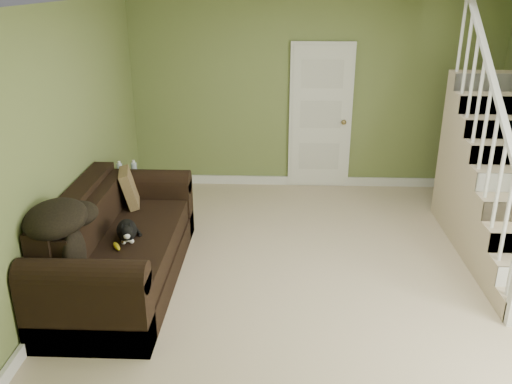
# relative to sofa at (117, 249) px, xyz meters

# --- Properties ---
(floor) EXTENTS (5.00, 5.50, 0.01)m
(floor) POSITION_rel_sofa_xyz_m (2.02, 0.04, -0.35)
(floor) COLOR #CBB493
(floor) RESTS_ON ground
(ceiling) EXTENTS (5.00, 5.50, 0.01)m
(ceiling) POSITION_rel_sofa_xyz_m (2.02, 0.04, 2.25)
(ceiling) COLOR white
(ceiling) RESTS_ON wall_back
(wall_back) EXTENTS (5.00, 0.04, 2.60)m
(wall_back) POSITION_rel_sofa_xyz_m (2.02, 2.79, 0.95)
(wall_back) COLOR olive
(wall_back) RESTS_ON floor
(wall_front) EXTENTS (5.00, 0.04, 2.60)m
(wall_front) POSITION_rel_sofa_xyz_m (2.02, -2.71, 0.95)
(wall_front) COLOR olive
(wall_front) RESTS_ON floor
(wall_left) EXTENTS (0.04, 5.50, 2.60)m
(wall_left) POSITION_rel_sofa_xyz_m (-0.48, 0.04, 0.95)
(wall_left) COLOR olive
(wall_left) RESTS_ON floor
(baseboard_back) EXTENTS (5.00, 0.04, 0.12)m
(baseboard_back) POSITION_rel_sofa_xyz_m (2.02, 2.76, -0.29)
(baseboard_back) COLOR white
(baseboard_back) RESTS_ON floor
(baseboard_left) EXTENTS (0.04, 5.50, 0.12)m
(baseboard_left) POSITION_rel_sofa_xyz_m (-0.45, 0.04, -0.29)
(baseboard_left) COLOR white
(baseboard_left) RESTS_ON floor
(door) EXTENTS (0.86, 0.12, 2.02)m
(door) POSITION_rel_sofa_xyz_m (2.12, 2.74, 0.65)
(door) COLOR white
(door) RESTS_ON floor
(staircase) EXTENTS (1.00, 2.51, 2.82)m
(staircase) POSITION_rel_sofa_xyz_m (4.02, 1.00, 0.29)
(staircase) COLOR #CBB493
(staircase) RESTS_ON floor
(sofa) EXTENTS (1.02, 2.36, 0.93)m
(sofa) POSITION_rel_sofa_xyz_m (0.00, 0.00, 0.00)
(sofa) COLOR black
(sofa) RESTS_ON floor
(side_table) EXTENTS (0.54, 0.54, 0.85)m
(side_table) POSITION_rel_sofa_xyz_m (-0.19, 1.24, -0.04)
(side_table) COLOR black
(side_table) RESTS_ON floor
(cat) EXTENTS (0.30, 0.50, 0.24)m
(cat) POSITION_rel_sofa_xyz_m (0.13, -0.10, 0.24)
(cat) COLOR black
(cat) RESTS_ON sofa
(banana) EXTENTS (0.12, 0.16, 0.05)m
(banana) POSITION_rel_sofa_xyz_m (0.09, -0.28, 0.17)
(banana) COLOR yellow
(banana) RESTS_ON sofa
(throw_pillow) EXTENTS (0.28, 0.43, 0.41)m
(throw_pillow) POSITION_rel_sofa_xyz_m (-0.04, 0.73, 0.35)
(throw_pillow) COLOR #4E341F
(throw_pillow) RESTS_ON sofa
(throw_blanket) EXTENTS (0.49, 0.65, 0.27)m
(throw_blanket) POSITION_rel_sofa_xyz_m (-0.27, -0.64, 0.61)
(throw_blanket) COLOR black
(throw_blanket) RESTS_ON sofa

